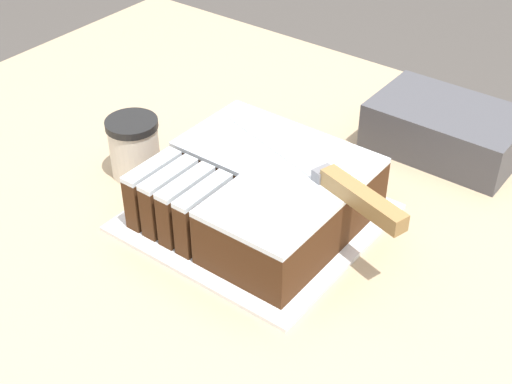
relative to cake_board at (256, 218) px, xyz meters
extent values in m
cube|color=white|center=(0.00, 0.00, 0.00)|extent=(0.30, 0.29, 0.01)
cube|color=#472814|center=(0.00, 0.05, 0.04)|extent=(0.26, 0.15, 0.07)
cube|color=white|center=(0.00, 0.05, 0.08)|extent=(0.26, 0.15, 0.01)
cube|color=#472814|center=(0.06, -0.07, 0.04)|extent=(0.13, 0.10, 0.07)
cube|color=white|center=(0.06, -0.07, 0.08)|extent=(0.13, 0.10, 0.01)
cube|color=#472814|center=(-0.11, -0.08, 0.04)|extent=(0.02, 0.09, 0.07)
cube|color=white|center=(-0.11, -0.08, 0.08)|extent=(0.02, 0.09, 0.01)
cube|color=#472814|center=(-0.08, -0.08, 0.04)|extent=(0.02, 0.09, 0.07)
cube|color=white|center=(-0.08, -0.08, 0.08)|extent=(0.02, 0.09, 0.01)
cube|color=#472814|center=(-0.05, -0.08, 0.04)|extent=(0.02, 0.09, 0.07)
cube|color=white|center=(-0.05, -0.08, 0.08)|extent=(0.02, 0.09, 0.01)
cube|color=#472814|center=(-0.02, -0.08, 0.04)|extent=(0.02, 0.09, 0.07)
cube|color=white|center=(-0.02, -0.08, 0.08)|extent=(0.02, 0.09, 0.01)
cube|color=silver|center=(-0.01, 0.06, 0.08)|extent=(0.20, 0.08, 0.00)
cube|color=slate|center=(0.08, 0.03, 0.09)|extent=(0.02, 0.03, 0.02)
cube|color=olive|center=(0.15, 0.01, 0.09)|extent=(0.13, 0.06, 0.02)
cylinder|color=beige|center=(-0.21, -0.02, 0.04)|extent=(0.07, 0.07, 0.08)
cylinder|color=black|center=(-0.21, -0.02, 0.08)|extent=(0.07, 0.07, 0.01)
cube|color=#47474C|center=(0.12, 0.31, 0.03)|extent=(0.22, 0.14, 0.07)
camera|label=1|loc=(0.45, -0.60, 0.59)|focal=50.00mm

